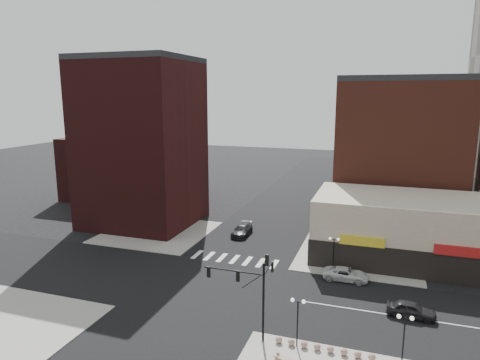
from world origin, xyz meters
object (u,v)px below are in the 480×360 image
(white_suv, at_px, (346,274))
(dark_sedan_east, at_px, (411,310))
(traffic_signal, at_px, (254,283))
(street_lamp_se_a, at_px, (298,310))
(street_lamp_ne, at_px, (334,246))
(dark_sedan_north, at_px, (242,230))
(street_lamp_se_b, at_px, (405,328))

(white_suv, bearing_deg, dark_sedan_east, -135.10)
(traffic_signal, bearing_deg, street_lamp_se_a, -2.57)
(street_lamp_se_a, bearing_deg, traffic_signal, 177.43)
(traffic_signal, xyz_separation_m, street_lamp_ne, (4.76, 15.83, -1.67))
(street_lamp_se_a, xyz_separation_m, dark_sedan_north, (-13.17, 25.39, -2.53))
(traffic_signal, xyz_separation_m, street_lamp_se_b, (11.76, -0.17, -1.67))
(street_lamp_se_a, xyz_separation_m, street_lamp_ne, (1.00, 16.00, 0.00))
(traffic_signal, bearing_deg, dark_sedan_north, 110.45)
(street_lamp_ne, bearing_deg, dark_sedan_north, 146.46)
(dark_sedan_east, xyz_separation_m, dark_sedan_north, (-22.20, 17.20, 0.02))
(white_suv, bearing_deg, street_lamp_se_b, -160.23)
(traffic_signal, relative_size, street_lamp_se_a, 1.87)
(dark_sedan_north, bearing_deg, street_lamp_ne, -34.42)
(street_lamp_se_b, bearing_deg, street_lamp_ne, 113.63)
(street_lamp_se_a, height_order, street_lamp_se_b, same)
(street_lamp_ne, bearing_deg, traffic_signal, -106.75)
(street_lamp_ne, distance_m, dark_sedan_east, 11.49)
(street_lamp_se_a, bearing_deg, street_lamp_se_b, 0.00)
(street_lamp_se_b, distance_m, white_suv, 15.69)
(dark_sedan_east, height_order, dark_sedan_north, dark_sedan_north)
(street_lamp_se_b, distance_m, street_lamp_ne, 17.46)
(street_lamp_se_b, bearing_deg, dark_sedan_north, 129.82)
(traffic_signal, xyz_separation_m, street_lamp_se_a, (3.76, -0.17, -1.67))
(street_lamp_ne, bearing_deg, white_suv, -43.11)
(traffic_signal, bearing_deg, dark_sedan_east, 32.08)
(dark_sedan_east, relative_size, dark_sedan_north, 0.82)
(traffic_signal, height_order, white_suv, traffic_signal)
(street_lamp_se_b, height_order, dark_sedan_east, street_lamp_se_b)
(dark_sedan_east, distance_m, dark_sedan_north, 28.09)
(street_lamp_se_a, xyz_separation_m, dark_sedan_east, (9.03, 8.19, -2.55))
(street_lamp_se_a, distance_m, street_lamp_ne, 16.03)
(dark_sedan_north, bearing_deg, white_suv, -35.51)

